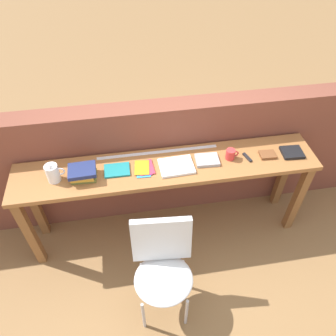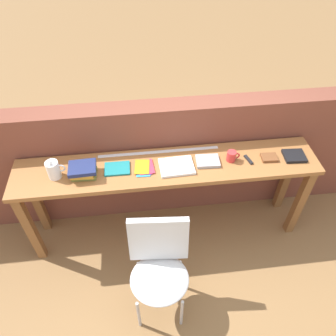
{
  "view_description": "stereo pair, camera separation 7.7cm",
  "coord_description": "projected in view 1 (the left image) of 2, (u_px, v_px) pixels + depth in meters",
  "views": [
    {
      "loc": [
        -0.3,
        -1.57,
        2.75
      ],
      "look_at": [
        0.0,
        0.25,
        0.9
      ],
      "focal_mm": 35.0,
      "sensor_mm": 36.0,
      "label": 1
    },
    {
      "loc": [
        -0.22,
        -1.59,
        2.75
      ],
      "look_at": [
        0.0,
        0.25,
        0.9
      ],
      "focal_mm": 35.0,
      "sensor_mm": 36.0,
      "label": 2
    }
  ],
  "objects": [
    {
      "name": "ground_plane",
      "position": [
        172.0,
        254.0,
        3.07
      ],
      "size": [
        40.0,
        40.0,
        0.0
      ],
      "primitive_type": "plane",
      "color": "olive"
    },
    {
      "name": "multitool_folded",
      "position": [
        247.0,
        157.0,
        2.72
      ],
      "size": [
        0.05,
        0.11,
        0.02
      ],
      "primitive_type": "cube",
      "rotation": [
        0.0,
        0.0,
        0.28
      ],
      "color": "black",
      "rests_on": "sideboard"
    },
    {
      "name": "mug",
      "position": [
        231.0,
        154.0,
        2.69
      ],
      "size": [
        0.11,
        0.08,
        0.09
      ],
      "color": "red",
      "rests_on": "sideboard"
    },
    {
      "name": "magazine_cycling",
      "position": [
        117.0,
        170.0,
        2.61
      ],
      "size": [
        0.2,
        0.15,
        0.02
      ],
      "primitive_type": "cube",
      "rotation": [
        0.0,
        0.0,
        -0.01
      ],
      "color": "#19757A",
      "rests_on": "sideboard"
    },
    {
      "name": "book_repair_rightmost",
      "position": [
        292.0,
        152.0,
        2.75
      ],
      "size": [
        0.18,
        0.16,
        0.03
      ],
      "primitive_type": "cube",
      "rotation": [
        0.0,
        0.0,
        -0.07
      ],
      "color": "black",
      "rests_on": "sideboard"
    },
    {
      "name": "pitcher_white",
      "position": [
        53.0,
        173.0,
        2.49
      ],
      "size": [
        0.14,
        0.1,
        0.18
      ],
      "color": "white",
      "rests_on": "sideboard"
    },
    {
      "name": "leather_journal_brown",
      "position": [
        268.0,
        155.0,
        2.73
      ],
      "size": [
        0.14,
        0.11,
        0.02
      ],
      "primitive_type": "cube",
      "rotation": [
        0.0,
        0.0,
        -0.06
      ],
      "color": "brown",
      "rests_on": "sideboard"
    },
    {
      "name": "chair_white_moulded",
      "position": [
        163.0,
        266.0,
        2.42
      ],
      "size": [
        0.48,
        0.49,
        0.89
      ],
      "color": "silver",
      "rests_on": "ground"
    },
    {
      "name": "sideboard",
      "position": [
        167.0,
        177.0,
        2.76
      ],
      "size": [
        2.5,
        0.44,
        0.88
      ],
      "color": "#996033",
      "rests_on": "ground"
    },
    {
      "name": "book_stack_leftmost",
      "position": [
        83.0,
        173.0,
        2.53
      ],
      "size": [
        0.22,
        0.18,
        0.1
      ],
      "color": "olive",
      "rests_on": "sideboard"
    },
    {
      "name": "pamphlet_pile_colourful",
      "position": [
        144.0,
        169.0,
        2.63
      ],
      "size": [
        0.17,
        0.2,
        0.01
      ],
      "color": "green",
      "rests_on": "sideboard"
    },
    {
      "name": "book_open_centre",
      "position": [
        176.0,
        166.0,
        2.64
      ],
      "size": [
        0.28,
        0.22,
        0.02
      ],
      "primitive_type": "cube",
      "rotation": [
        0.0,
        0.0,
        0.04
      ],
      "color": "white",
      "rests_on": "sideboard"
    },
    {
      "name": "book_grey_hardcover",
      "position": [
        207.0,
        160.0,
        2.69
      ],
      "size": [
        0.2,
        0.16,
        0.03
      ],
      "primitive_type": "cube",
      "rotation": [
        0.0,
        0.0,
        -0.05
      ],
      "color": "#9E9EA3",
      "rests_on": "sideboard"
    },
    {
      "name": "ruler_metal_back_edge",
      "position": [
        158.0,
        152.0,
        2.77
      ],
      "size": [
        1.02,
        0.03,
        0.0
      ],
      "primitive_type": "cube",
      "color": "silver",
      "rests_on": "sideboard"
    },
    {
      "name": "brick_wall_back",
      "position": [
        161.0,
        160.0,
        3.08
      ],
      "size": [
        6.0,
        0.2,
        1.24
      ],
      "primitive_type": "cube",
      "color": "brown",
      "rests_on": "ground"
    }
  ]
}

